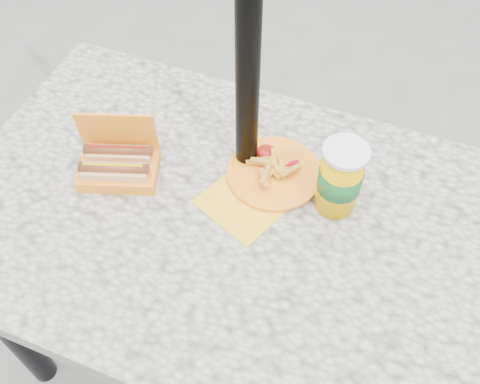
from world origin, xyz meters
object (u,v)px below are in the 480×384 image
at_px(fries_plate, 271,174).
at_px(soda_cup, 340,178).
at_px(umbrella_pole, 248,35).
at_px(hotdog_box, 118,164).

height_order(fries_plate, soda_cup, soda_cup).
distance_m(umbrella_pole, soda_cup, 0.35).
xyz_separation_m(hotdog_box, fries_plate, (0.33, 0.12, -0.02)).
xyz_separation_m(hotdog_box, soda_cup, (0.48, 0.10, 0.06)).
relative_size(hotdog_box, fries_plate, 0.66).
bearing_deg(fries_plate, umbrella_pole, 159.38).
height_order(umbrella_pole, fries_plate, umbrella_pole).
bearing_deg(soda_cup, umbrella_pole, 168.34).
bearing_deg(hotdog_box, umbrella_pole, 10.23).
bearing_deg(umbrella_pole, fries_plate, -20.62).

